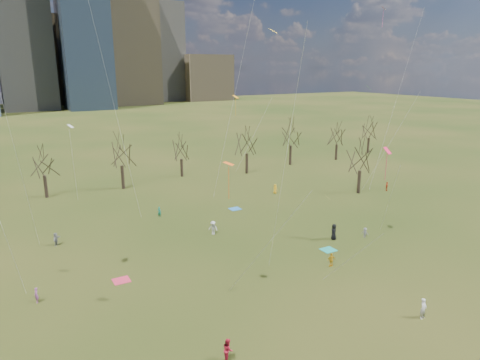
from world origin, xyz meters
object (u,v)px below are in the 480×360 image
blanket_teal (328,250)px  blanket_crimson (121,280)px  person_1 (423,308)px  person_2 (228,350)px  person_4 (331,260)px  blanket_navy (235,209)px

blanket_teal → blanket_crimson: same height
person_1 → person_2: person_1 is taller
blanket_crimson → person_2: (3.46, -15.50, 0.85)m
person_4 → person_2: bearing=38.5°
blanket_teal → blanket_crimson: bearing=168.7°
blanket_crimson → person_1: person_1 is taller
blanket_navy → person_4: 21.40m
blanket_teal → person_1: person_1 is taller
person_1 → person_2: (-16.46, 3.36, -0.03)m
person_1 → person_4: (-0.13, 11.03, -0.14)m
blanket_crimson → person_1: 27.45m
blanket_teal → person_1: (-2.43, -14.37, 0.88)m
blanket_crimson → person_2: 15.90m
blanket_navy → blanket_crimson: same height
blanket_teal → person_2: bearing=-149.8°
blanket_navy → blanket_teal: bearing=-83.3°
blanket_teal → person_4: (-2.56, -3.34, 0.74)m
blanket_navy → person_2: size_ratio=0.92×
blanket_navy → blanket_crimson: (-20.25, -13.56, 0.00)m
blanket_navy → person_1: bearing=-90.6°
blanket_teal → person_1: 14.60m
blanket_navy → person_2: 33.57m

